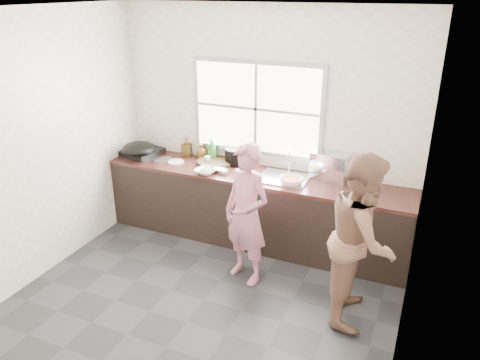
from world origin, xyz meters
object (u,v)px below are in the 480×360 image
at_px(cutting_board, 215,162).
at_px(bottle_green, 212,148).
at_px(burner, 141,152).
at_px(pot_lid_right, 161,160).
at_px(bottle_brown_tall, 187,148).
at_px(glass_jar, 207,160).
at_px(bowl_crabs, 292,182).
at_px(black_pot, 236,156).
at_px(bowl_held, 288,178).
at_px(plate_food, 176,162).
at_px(bowl_mince, 206,171).
at_px(pot_lid_left, 146,158).
at_px(woman, 247,219).
at_px(wok, 139,149).
at_px(bottle_brown_short, 202,152).
at_px(person_side, 362,239).
at_px(dish_rack, 332,166).

relative_size(cutting_board, bottle_green, 1.46).
relative_size(burner, pot_lid_right, 1.70).
relative_size(bottle_brown_tall, burner, 0.48).
bearing_deg(bottle_brown_tall, glass_jar, -21.28).
relative_size(bowl_crabs, black_pot, 0.74).
height_order(burner, pot_lid_right, burner).
bearing_deg(black_pot, burner, -172.16).
bearing_deg(bowl_held, plate_food, 179.84).
height_order(bowl_mince, pot_lid_left, bowl_mince).
distance_m(woman, wok, 1.86).
bearing_deg(woman, glass_jar, 157.21).
distance_m(bottle_brown_short, pot_lid_right, 0.52).
bearing_deg(cutting_board, bottle_brown_tall, 167.01).
bearing_deg(bowl_mince, pot_lid_left, 170.03).
bearing_deg(burner, bowl_mince, -14.03).
distance_m(bowl_held, bottle_brown_tall, 1.45).
xyz_separation_m(plate_food, pot_lid_right, (-0.22, 0.00, -0.00)).
bearing_deg(black_pot, woman, -60.58).
distance_m(bottle_green, wok, 0.91).
distance_m(bowl_crabs, pot_lid_left, 1.93).
relative_size(bowl_held, bottle_brown_short, 1.24).
bearing_deg(plate_food, wok, -170.71).
bearing_deg(bottle_brown_short, woman, -43.89).
xyz_separation_m(bowl_mince, bowl_crabs, (1.00, 0.09, 0.00)).
xyz_separation_m(plate_food, burner, (-0.57, 0.09, 0.03)).
bearing_deg(bottle_brown_short, wok, -153.87).
xyz_separation_m(person_side, cutting_board, (-1.95, 1.01, 0.09)).
xyz_separation_m(bottle_green, burner, (-0.93, -0.17, -0.12)).
height_order(bowl_mince, black_pot, black_pot).
height_order(bowl_mince, dish_rack, dish_rack).
bearing_deg(wok, bowl_crabs, -0.15).
height_order(cutting_board, plate_food, cutting_board).
bearing_deg(bottle_brown_short, plate_food, -129.98).
bearing_deg(bottle_brown_tall, burner, -163.12).
height_order(woman, wok, woman).
bearing_deg(bottle_brown_tall, bowl_crabs, -12.97).
distance_m(cutting_board, burner, 1.03).
bearing_deg(plate_food, bottle_brown_tall, 89.06).
distance_m(person_side, black_pot, 2.05).
bearing_deg(person_side, pot_lid_right, 67.16).
xyz_separation_m(woman, glass_jar, (-0.87, 0.84, 0.22)).
height_order(bottle_green, wok, bottle_green).
bearing_deg(pot_lid_right, glass_jar, 11.10).
bearing_deg(bowl_mince, cutting_board, 97.75).
bearing_deg(bottle_brown_tall, bowl_mince, -41.37).
bearing_deg(bottle_green, bottle_brown_tall, 180.00).
height_order(wok, pot_lid_right, wok).
height_order(glass_jar, pot_lid_left, glass_jar).
bearing_deg(plate_food, glass_jar, 17.81).
relative_size(dish_rack, pot_lid_right, 1.59).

